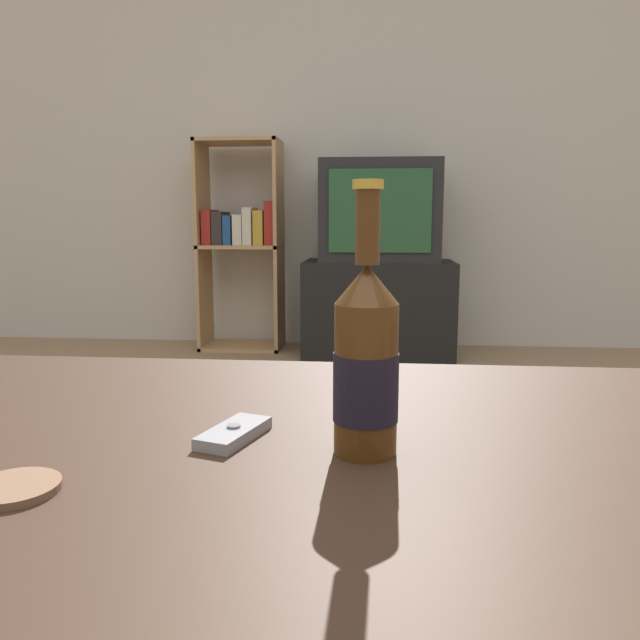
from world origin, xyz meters
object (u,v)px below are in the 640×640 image
Objects in this scene: television at (380,212)px; tv_stand at (378,308)px; cell_phone at (234,433)px; bookshelf at (241,239)px; beer_bottle at (366,362)px.

tv_stand is at bearing 90.00° from television.
tv_stand reaches higher than cell_phone.
bookshelf reaches higher than tv_stand.
cell_phone is (-0.18, -2.70, -0.29)m from television.
beer_bottle reaches higher than cell_phone.
beer_bottle is 2.57× the size of cell_phone.
beer_bottle is at bearing -90.43° from tv_stand.
bookshelf is at bearing 119.77° from cell_phone.
cell_phone is (-0.18, -2.71, 0.23)m from tv_stand.
bookshelf is (-0.78, 0.10, -0.15)m from television.
television is 2.72m from cell_phone.
bookshelf reaches higher than beer_bottle.
cell_phone is at bearing -93.72° from television.
bookshelf is at bearing 104.96° from beer_bottle.
television is 0.53× the size of bookshelf.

